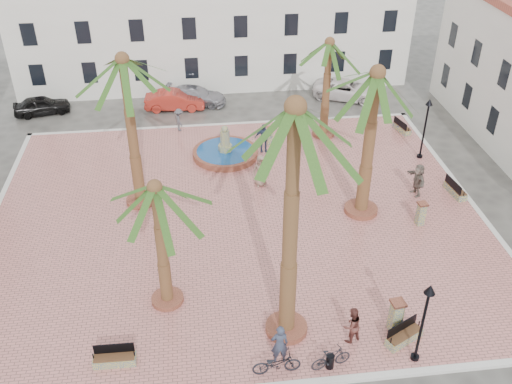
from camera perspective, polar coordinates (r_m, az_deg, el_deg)
ground at (r=30.57m, az=-1.86°, el=-2.63°), size 120.00×120.00×0.00m
plaza at (r=30.53m, az=-1.87°, el=-2.52°), size 26.00×22.00×0.15m
kerb_n at (r=39.94m, az=-3.35°, el=6.72°), size 26.30×0.30×0.16m
kerb_e at (r=33.95m, az=20.54°, el=-0.80°), size 0.30×22.30×0.16m
building_north at (r=46.60m, az=-4.37°, el=16.83°), size 30.40×7.40×9.50m
fountain at (r=35.82m, az=-3.08°, el=4.03°), size 4.08×4.08×2.11m
palm_nw at (r=28.77m, az=-13.03°, el=11.17°), size 5.20×5.20×8.59m
palm_sw at (r=22.57m, az=-9.93°, el=-1.08°), size 4.58×4.58×6.27m
palm_s at (r=18.82m, az=3.85°, el=5.66°), size 5.65×5.65×10.50m
palm_e at (r=27.96m, az=11.86°, el=9.80°), size 5.82×5.82×8.30m
palm_ne at (r=36.42m, az=7.30°, el=13.50°), size 4.75×4.75×6.68m
bench_s at (r=23.66m, az=-13.95°, el=-15.90°), size 1.66×0.54×0.87m
bench_se at (r=24.52m, az=14.58°, el=-13.79°), size 1.74×1.23×0.89m
bench_e at (r=33.99m, az=19.28°, el=0.19°), size 0.73×1.77×0.91m
bench_ne at (r=40.02m, az=14.37°, el=6.23°), size 0.85×1.67×0.85m
lamppost_s at (r=22.32m, az=16.58°, el=-11.28°), size 0.42×0.42×3.87m
lamppost_e at (r=36.00m, az=16.68°, el=7.06°), size 0.43×0.43×3.96m
bollard_se at (r=24.48m, az=13.82°, el=-11.89°), size 0.63×0.63×1.56m
bollard_n at (r=36.93m, az=1.42°, el=5.66°), size 0.45×0.45×1.24m
bollard_e at (r=30.69m, az=16.17°, el=-2.05°), size 0.52×0.52×1.33m
litter_bin at (r=23.03m, az=7.41°, el=-16.44°), size 0.33×0.33×0.64m
cyclist_a at (r=22.60m, az=2.38°, el=-14.96°), size 0.68×0.45×1.88m
bicycle_a at (r=22.57m, az=2.07°, el=-16.76°), size 1.90×0.71×0.99m
cyclist_b at (r=23.68m, az=9.55°, el=-12.99°), size 1.00×0.90×1.70m
bicycle_b at (r=22.91m, az=7.52°, el=-16.15°), size 1.70×0.80×0.99m
pedestrian_fountain_a at (r=32.49m, az=0.47°, el=2.13°), size 1.00×0.71×1.92m
pedestrian_fountain_b at (r=36.01m, az=0.75°, el=5.44°), size 1.12×0.49×1.89m
pedestrian_north at (r=38.99m, az=-7.69°, el=7.17°), size 0.82×1.13×1.57m
pedestrian_east at (r=32.93m, az=15.87°, el=1.19°), size 0.75×1.83×1.92m
car_black at (r=44.16m, az=-20.64°, el=8.12°), size 4.13×2.34×1.33m
car_red at (r=42.50m, az=-8.14°, el=9.08°), size 4.40×1.75×1.42m
car_silver at (r=43.20m, az=-6.08°, el=9.58°), size 4.89×3.04×1.32m
car_white at (r=44.39m, az=9.13°, el=10.08°), size 5.64×4.24×1.42m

